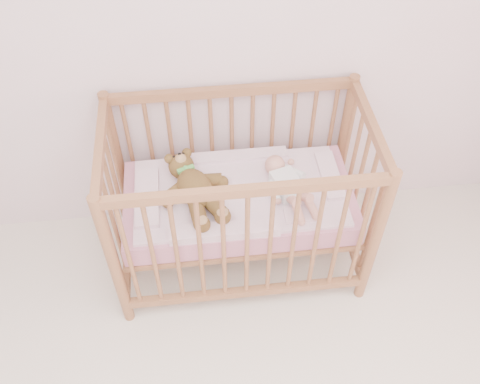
{
  "coord_description": "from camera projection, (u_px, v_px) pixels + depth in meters",
  "views": [
    {
      "loc": [
        0.07,
        -0.27,
        2.66
      ],
      "look_at": [
        0.28,
        1.55,
        0.62
      ],
      "focal_mm": 40.0,
      "sensor_mm": 36.0,
      "label": 1
    }
  ],
  "objects": [
    {
      "name": "wall_back",
      "position": [
        170.0,
        21.0,
        2.48
      ],
      "size": [
        4.0,
        0.02,
        2.7
      ],
      "primitive_type": "cube",
      "color": "silver",
      "rests_on": "floor"
    },
    {
      "name": "crib",
      "position": [
        239.0,
        200.0,
        2.87
      ],
      "size": [
        1.36,
        0.76,
        1.0
      ],
      "primitive_type": null,
      "color": "#996341",
      "rests_on": "floor"
    },
    {
      "name": "teddy_bear",
      "position": [
        195.0,
        188.0,
        2.73
      ],
      "size": [
        0.55,
        0.65,
        0.15
      ],
      "primitive_type": null,
      "rotation": [
        0.0,
        0.0,
        0.35
      ],
      "color": "brown",
      "rests_on": "blanket"
    },
    {
      "name": "mattress",
      "position": [
        239.0,
        202.0,
        2.88
      ],
      "size": [
        1.22,
        0.62,
        0.13
      ],
      "primitive_type": "cube",
      "color": "pink",
      "rests_on": "crib"
    },
    {
      "name": "blanket",
      "position": [
        239.0,
        193.0,
        2.83
      ],
      "size": [
        1.1,
        0.58,
        0.06
      ],
      "primitive_type": null,
      "color": "#EFA4C1",
      "rests_on": "mattress"
    },
    {
      "name": "baby",
      "position": [
        287.0,
        182.0,
        2.78
      ],
      "size": [
        0.37,
        0.54,
        0.12
      ],
      "primitive_type": null,
      "rotation": [
        0.0,
        0.0,
        0.3
      ],
      "color": "white",
      "rests_on": "blanket"
    }
  ]
}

